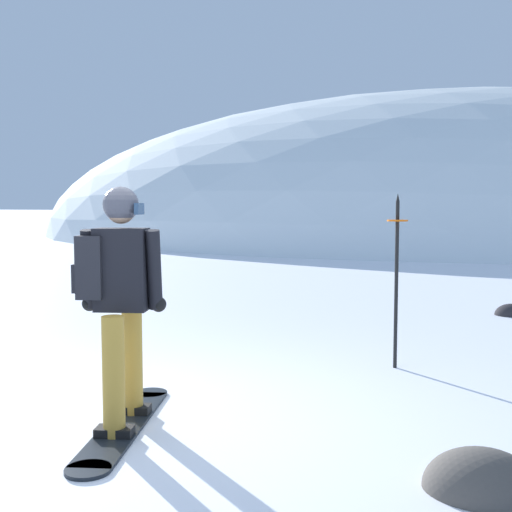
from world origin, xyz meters
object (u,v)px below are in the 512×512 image
at_px(rock_mid, 512,315).
at_px(snowboarder_main, 118,300).
at_px(rock_dark, 483,491).
at_px(piste_marker_near, 397,268).

bearing_deg(rock_mid, snowboarder_main, -115.46).
bearing_deg(snowboarder_main, rock_dark, -5.28).
distance_m(rock_dark, rock_mid, 6.17).
relative_size(piste_marker_near, rock_mid, 3.54).
height_order(snowboarder_main, piste_marker_near, snowboarder_main).
xyz_separation_m(snowboarder_main, piste_marker_near, (1.63, 2.36, 0.05)).
xyz_separation_m(snowboarder_main, rock_mid, (2.82, 5.93, -0.92)).
xyz_separation_m(rock_dark, rock_mid, (0.37, 6.16, 0.00)).
bearing_deg(piste_marker_near, snowboarder_main, -124.64).
bearing_deg(piste_marker_near, rock_dark, -72.40).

